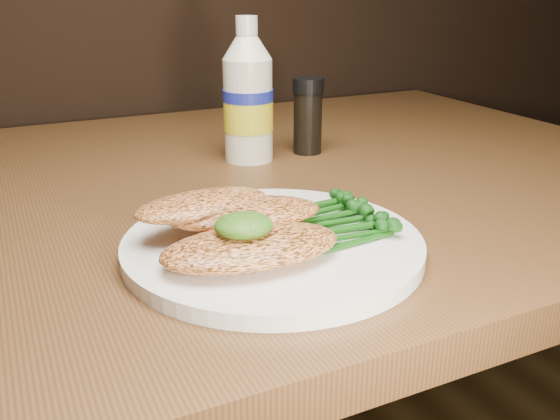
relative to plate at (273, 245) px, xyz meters
name	(u,v)px	position (x,y,z in m)	size (l,w,h in m)	color
plate	(273,245)	(0.00, 0.00, 0.00)	(0.27, 0.27, 0.01)	white
chicken_front	(251,247)	(-0.04, -0.03, 0.02)	(0.15, 0.08, 0.02)	#FB914F
chicken_mid	(245,213)	(-0.02, 0.02, 0.03)	(0.14, 0.07, 0.02)	#FB914F
chicken_back	(202,205)	(-0.05, 0.04, 0.03)	(0.13, 0.06, 0.02)	#FB914F
pesto_front	(244,225)	(-0.04, -0.03, 0.04)	(0.05, 0.04, 0.02)	#0C3608
broccolini_bundle	(321,219)	(0.05, 0.00, 0.02)	(0.12, 0.10, 0.02)	#144A10
mayo_bottle	(248,91)	(0.10, 0.28, 0.09)	(0.07, 0.07, 0.19)	#F2ECCD
pepper_grinder	(308,116)	(0.18, 0.28, 0.05)	(0.04, 0.04, 0.10)	black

